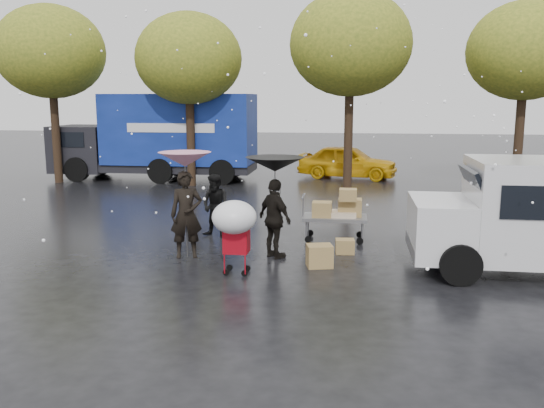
# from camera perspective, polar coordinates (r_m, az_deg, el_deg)

# --- Properties ---
(ground) EXTENTS (90.00, 90.00, 0.00)m
(ground) POSITION_cam_1_polar(r_m,az_deg,el_deg) (12.26, -4.92, -5.39)
(ground) COLOR black
(ground) RESTS_ON ground
(person_pink) EXTENTS (0.77, 0.62, 1.84)m
(person_pink) POSITION_cam_1_polar(r_m,az_deg,el_deg) (12.23, -8.48, -1.05)
(person_pink) COLOR black
(person_pink) RESTS_ON ground
(person_middle) EXTENTS (0.88, 0.77, 1.54)m
(person_middle) POSITION_cam_1_polar(r_m,az_deg,el_deg) (13.99, -5.57, -0.18)
(person_middle) COLOR black
(person_middle) RESTS_ON ground
(person_black) EXTENTS (0.99, 0.99, 1.69)m
(person_black) POSITION_cam_1_polar(r_m,az_deg,el_deg) (12.08, 0.29, -1.47)
(person_black) COLOR black
(person_black) RESTS_ON ground
(umbrella_pink) EXTENTS (1.10, 1.10, 2.24)m
(umbrella_pink) POSITION_cam_1_polar(r_m,az_deg,el_deg) (12.06, -8.63, 4.39)
(umbrella_pink) COLOR #4C4C4C
(umbrella_pink) RESTS_ON ground
(umbrella_black) EXTENTS (1.22, 1.22, 2.14)m
(umbrella_black) POSITION_cam_1_polar(r_m,az_deg,el_deg) (11.89, 0.29, 3.94)
(umbrella_black) COLOR #4C4C4C
(umbrella_black) RESTS_ON ground
(vendor_cart) EXTENTS (1.52, 0.80, 1.27)m
(vendor_cart) POSITION_cam_1_polar(r_m,az_deg,el_deg) (13.65, 6.59, -0.65)
(vendor_cart) COLOR slate
(vendor_cart) RESTS_ON ground
(shopping_cart) EXTENTS (0.84, 0.84, 1.46)m
(shopping_cart) POSITION_cam_1_polar(r_m,az_deg,el_deg) (10.80, -3.73, -1.72)
(shopping_cart) COLOR #A80917
(shopping_cart) RESTS_ON ground
(blue_truck) EXTENTS (8.30, 2.60, 3.50)m
(blue_truck) POSITION_cam_1_polar(r_m,az_deg,el_deg) (24.27, -10.97, 6.53)
(blue_truck) COLOR navy
(blue_truck) RESTS_ON ground
(box_ground_near) EXTENTS (0.58, 0.51, 0.45)m
(box_ground_near) POSITION_cam_1_polar(r_m,az_deg,el_deg) (11.61, 4.73, -5.14)
(box_ground_near) COLOR olive
(box_ground_near) RESTS_ON ground
(box_ground_far) EXTENTS (0.43, 0.35, 0.31)m
(box_ground_far) POSITION_cam_1_polar(r_m,az_deg,el_deg) (12.66, 7.23, -4.18)
(box_ground_far) COLOR olive
(box_ground_far) RESTS_ON ground
(yellow_taxi) EXTENTS (4.36, 2.43, 1.40)m
(yellow_taxi) POSITION_cam_1_polar(r_m,az_deg,el_deg) (24.50, 7.50, 4.19)
(yellow_taxi) COLOR #DEA10B
(yellow_taxi) RESTS_ON ground
(tree_row) EXTENTS (21.60, 4.40, 7.12)m
(tree_row) POSITION_cam_1_polar(r_m,az_deg,el_deg) (21.78, -0.32, 14.89)
(tree_row) COLOR black
(tree_row) RESTS_ON ground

